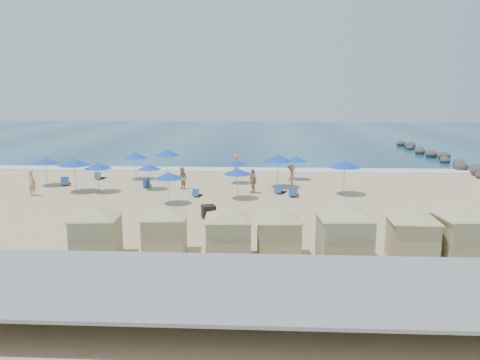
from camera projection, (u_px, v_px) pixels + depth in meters
name	position (u px, v px, depth m)	size (l,w,h in m)	color
ground	(199.00, 208.00, 30.70)	(160.00, 160.00, 0.00)	tan
ocean	(241.00, 135.00, 84.70)	(160.00, 80.00, 0.06)	navy
surf_line	(221.00, 169.00, 45.91)	(160.00, 2.50, 0.08)	white
seawall	(149.00, 278.00, 17.33)	(160.00, 6.10, 1.22)	gray
rock_jetty	(436.00, 155.00, 53.86)	(2.56, 26.66, 0.96)	#332C2A
trash_bin	(209.00, 212.00, 28.13)	(0.77, 0.77, 0.77)	black
cabana_0	(96.00, 226.00, 21.01)	(4.25, 4.25, 2.67)	tan
cabana_1	(164.00, 225.00, 21.39)	(4.09, 4.09, 2.57)	tan
cabana_2	(229.00, 227.00, 20.79)	(4.25, 4.25, 2.67)	tan
cabana_3	(279.00, 227.00, 20.98)	(4.07, 4.07, 2.56)	tan
cabana_4	(345.00, 226.00, 20.36)	(4.69, 4.69, 2.95)	tan
cabana_5	(413.00, 229.00, 20.62)	(4.21, 4.21, 2.64)	tan
cabana_6	(464.00, 226.00, 20.48)	(4.58, 4.58, 2.89)	tan
umbrella_0	(45.00, 160.00, 37.71)	(2.10, 2.10, 2.39)	#A5A8AD
umbrella_1	(74.00, 162.00, 35.17)	(2.32, 2.32, 2.64)	#A5A8AD
umbrella_2	(135.00, 155.00, 40.47)	(2.14, 2.14, 2.43)	#A5A8AD
umbrella_3	(98.00, 166.00, 35.12)	(2.07, 2.07, 2.36)	#A5A8AD
umbrella_4	(167.00, 153.00, 41.03)	(2.30, 2.30, 2.61)	#A5A8AD
umbrella_5	(149.00, 167.00, 36.20)	(1.82, 1.82, 2.07)	#A5A8AD
umbrella_6	(169.00, 176.00, 31.39)	(1.98, 1.98, 2.25)	#A5A8AD
umbrella_7	(236.00, 162.00, 38.70)	(1.80, 1.80, 2.05)	#A5A8AD
umbrella_8	(238.00, 171.00, 32.95)	(2.00, 2.00, 2.28)	#A5A8AD
umbrella_9	(296.00, 159.00, 40.40)	(1.84, 1.84, 2.10)	#A5A8AD
umbrella_10	(278.00, 158.00, 36.91)	(2.38, 2.38, 2.71)	#A5A8AD
umbrella_11	(345.00, 164.00, 34.25)	(2.32, 2.32, 2.64)	#A5A8AD
beach_chair_0	(65.00, 182.00, 38.10)	(1.02, 1.52, 0.77)	navy
beach_chair_1	(100.00, 176.00, 40.84)	(0.82, 1.34, 0.69)	navy
beach_chair_2	(147.00, 184.00, 37.40)	(0.82, 1.43, 0.74)	navy
beach_chair_3	(197.00, 194.00, 33.99)	(0.72, 1.20, 0.62)	navy
beach_chair_4	(280.00, 190.00, 35.05)	(1.07, 1.44, 0.72)	navy
beach_chair_5	(294.00, 193.00, 33.99)	(0.82, 1.47, 0.77)	navy
beachgoer_0	(32.00, 183.00, 34.12)	(0.69, 0.45, 1.89)	tan
beachgoer_1	(182.00, 178.00, 36.45)	(0.84, 0.65, 1.73)	tan
beachgoer_2	(253.00, 181.00, 35.06)	(1.08, 0.45, 1.84)	tan
beachgoer_3	(291.00, 176.00, 37.00)	(1.19, 0.69, 1.85)	tan
beachgoer_4	(236.00, 164.00, 43.21)	(0.92, 0.60, 1.88)	tan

